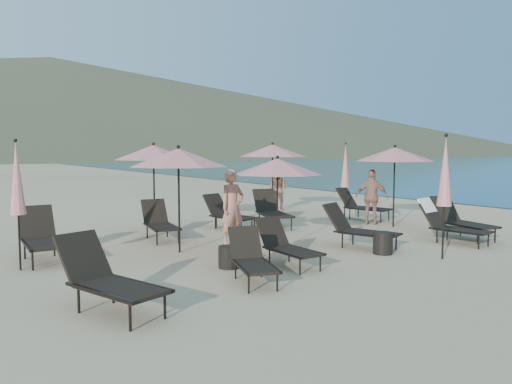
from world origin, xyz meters
TOP-DOWN VIEW (x-y plane):
  - ground at (0.00, 0.00)m, footprint 800.00×800.00m
  - volcanic_headland at (71.37, 302.62)m, footprint 690.00×690.00m
  - lounger_0 at (-5.95, -0.57)m, footprint 1.18×1.90m
  - lounger_1 at (-3.45, -0.37)m, footprint 1.01×1.57m
  - lounger_2 at (-2.27, 0.19)m, footprint 0.60×1.52m
  - lounger_3 at (0.13, 0.65)m, footprint 1.13×1.79m
  - lounger_4 at (2.33, -0.14)m, footprint 0.81×1.71m
  - lounger_5 at (3.16, 0.08)m, footprint 1.01×1.84m
  - lounger_6 at (-6.02, 3.35)m, footprint 0.78×1.83m
  - lounger_7 at (-3.12, 4.18)m, footprint 0.88×1.71m
  - lounger_8 at (-0.88, 4.61)m, footprint 0.96×1.73m
  - lounger_9 at (-0.82, 4.71)m, footprint 0.85×1.59m
  - lounger_10 at (0.35, 4.23)m, footprint 1.19×1.92m
  - lounger_11 at (3.57, 3.81)m, footprint 1.06×1.82m
  - umbrella_open_0 at (-3.42, 2.46)m, footprint 2.14×2.14m
  - umbrella_open_1 at (-1.55, 1.44)m, footprint 1.93×1.93m
  - umbrella_open_2 at (3.17, 2.20)m, footprint 2.18×2.18m
  - umbrella_open_3 at (-2.59, 5.73)m, footprint 2.23×2.23m
  - umbrella_open_4 at (2.00, 6.44)m, footprint 2.28×2.28m
  - umbrella_closed_0 at (0.66, -1.16)m, footprint 0.30×0.30m
  - umbrella_closed_1 at (2.97, 3.95)m, footprint 0.28×0.28m
  - umbrella_closed_2 at (-6.52, 2.67)m, footprint 0.28×0.28m
  - side_table_0 at (-3.26, 0.66)m, footprint 0.43×0.43m
  - side_table_1 at (0.06, -0.14)m, footprint 0.41×0.41m
  - beachgoer_a at (-2.03, 2.54)m, footprint 0.69×0.50m
  - beachgoer_b at (2.89, 7.27)m, footprint 0.88×0.94m
  - beachgoer_c at (3.02, 2.88)m, footprint 0.89×1.00m

SIDE VIEW (x-z plane):
  - ground at x=0.00m, z-range 0.00..0.00m
  - side_table_0 at x=-3.26m, z-range 0.00..0.41m
  - side_table_1 at x=0.06m, z-range 0.00..0.47m
  - lounger_1 at x=-3.45m, z-range -0.03..0.82m
  - lounger_2 at x=-2.27m, z-range -0.03..0.84m
  - lounger_9 at x=-0.82m, z-range -0.03..0.84m
  - lounger_7 at x=-3.12m, z-range -0.03..0.90m
  - lounger_8 at x=-0.88m, z-range -0.03..0.91m
  - lounger_3 at x=0.13m, z-range -0.03..0.93m
  - lounger_11 at x=3.57m, z-range -0.03..0.95m
  - lounger_5 at x=3.16m, z-range -0.03..0.97m
  - lounger_0 at x=-5.95m, z-range -0.03..0.99m
  - lounger_6 at x=-6.02m, z-range -0.03..1.00m
  - lounger_10 at x=0.35m, z-range -0.03..1.00m
  - lounger_4 at x=2.33m, z-range -0.02..1.00m
  - beachgoer_b at x=2.89m, z-range 0.00..1.55m
  - beachgoer_c at x=3.02m, z-range 0.00..1.63m
  - beachgoer_a at x=-2.03m, z-range 0.00..1.76m
  - umbrella_closed_2 at x=-6.52m, z-range 0.47..2.88m
  - umbrella_closed_1 at x=2.97m, z-range 0.47..2.90m
  - umbrella_closed_0 at x=0.66m, z-range 0.49..3.02m
  - umbrella_open_1 at x=-1.55m, z-range 0.80..2.88m
  - umbrella_open_0 at x=-3.42m, z-range 0.89..3.19m
  - umbrella_open_2 at x=3.17m, z-range 0.90..3.24m
  - umbrella_open_3 at x=-2.59m, z-range 0.92..3.33m
  - umbrella_open_4 at x=2.00m, z-range 0.94..3.39m
  - volcanic_headland at x=71.37m, z-range -1.01..53.99m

